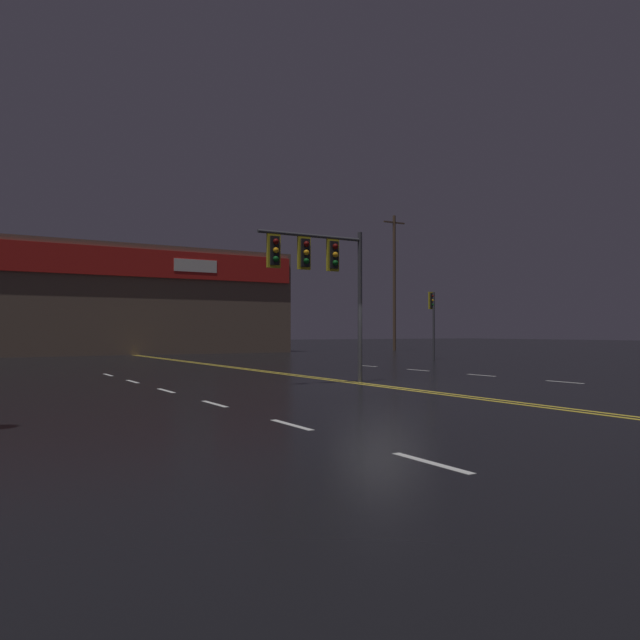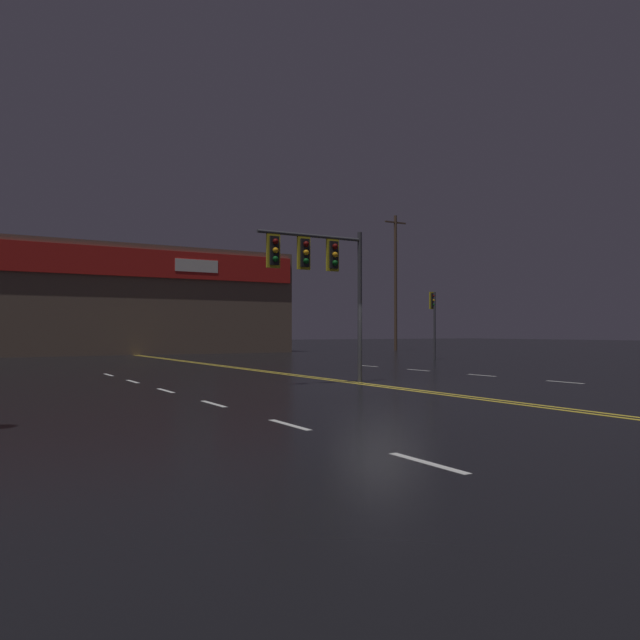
% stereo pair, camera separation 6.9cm
% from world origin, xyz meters
% --- Properties ---
extents(ground_plane, '(200.00, 200.00, 0.00)m').
position_xyz_m(ground_plane, '(0.00, 0.00, 0.00)').
color(ground_plane, black).
extents(road_markings, '(17.41, 60.00, 0.01)m').
position_xyz_m(road_markings, '(1.26, -1.89, 0.00)').
color(road_markings, gold).
rests_on(road_markings, ground).
extents(traffic_signal_median, '(3.62, 0.36, 4.74)m').
position_xyz_m(traffic_signal_median, '(-1.37, 1.40, 3.67)').
color(traffic_signal_median, '#38383D').
rests_on(traffic_signal_median, ground).
extents(traffic_signal_corner_northeast, '(0.42, 0.36, 3.91)m').
position_xyz_m(traffic_signal_corner_northeast, '(13.01, 12.72, 2.87)').
color(traffic_signal_corner_northeast, '#38383D').
rests_on(traffic_signal_corner_northeast, ground).
extents(building_backdrop, '(24.15, 10.23, 7.71)m').
position_xyz_m(building_backdrop, '(0.00, 33.35, 3.87)').
color(building_backdrop, brown).
rests_on(building_backdrop, ground).
extents(utility_pole_row, '(46.28, 0.26, 11.93)m').
position_xyz_m(utility_pole_row, '(-0.14, 28.16, 6.11)').
color(utility_pole_row, '#4C3828').
rests_on(utility_pole_row, ground).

